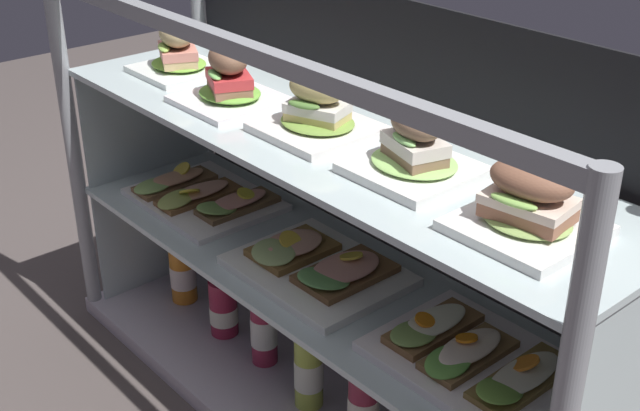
% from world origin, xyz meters
% --- Properties ---
extents(case_base_deck, '(1.41, 0.42, 0.04)m').
position_xyz_m(case_base_deck, '(0.00, 0.00, 0.02)').
color(case_base_deck, '#BBB2BE').
rests_on(case_base_deck, ground).
extents(case_frame, '(1.41, 0.42, 0.89)m').
position_xyz_m(case_frame, '(0.00, 0.11, 0.49)').
color(case_frame, gray).
rests_on(case_frame, ground).
extents(riser_lower_tier, '(1.34, 0.34, 0.31)m').
position_xyz_m(riser_lower_tier, '(0.00, 0.00, 0.20)').
color(riser_lower_tier, silver).
rests_on(riser_lower_tier, case_base_deck).
extents(shelf_lower_glass, '(1.36, 0.36, 0.01)m').
position_xyz_m(shelf_lower_glass, '(0.00, 0.00, 0.36)').
color(shelf_lower_glass, silver).
rests_on(shelf_lower_glass, riser_lower_tier).
extents(riser_upper_tier, '(1.34, 0.34, 0.29)m').
position_xyz_m(riser_upper_tier, '(0.00, 0.00, 0.51)').
color(riser_upper_tier, silver).
rests_on(riser_upper_tier, shelf_lower_glass).
extents(shelf_upper_glass, '(1.36, 0.36, 0.01)m').
position_xyz_m(shelf_upper_glass, '(0.00, 0.00, 0.66)').
color(shelf_upper_glass, silver).
rests_on(shelf_upper_glass, riser_upper_tier).
extents(plated_roll_sandwich_center, '(0.18, 0.18, 0.12)m').
position_xyz_m(plated_roll_sandwich_center, '(-0.49, -0.00, 0.71)').
color(plated_roll_sandwich_center, white).
rests_on(plated_roll_sandwich_center, shelf_upper_glass).
extents(plated_roll_sandwich_near_right_corner, '(0.20, 0.20, 0.13)m').
position_xyz_m(plated_roll_sandwich_near_right_corner, '(-0.25, -0.03, 0.71)').
color(plated_roll_sandwich_near_right_corner, white).
rests_on(plated_roll_sandwich_near_right_corner, shelf_upper_glass).
extents(plated_roll_sandwich_mid_right, '(0.20, 0.20, 0.12)m').
position_xyz_m(plated_roll_sandwich_mid_right, '(-0.01, -0.00, 0.71)').
color(plated_roll_sandwich_mid_right, white).
rests_on(plated_roll_sandwich_mid_right, shelf_upper_glass).
extents(plated_roll_sandwich_far_right, '(0.19, 0.19, 0.12)m').
position_xyz_m(plated_roll_sandwich_far_right, '(0.24, 0.00, 0.71)').
color(plated_roll_sandwich_far_right, white).
rests_on(plated_roll_sandwich_far_right, shelf_upper_glass).
extents(plated_roll_sandwich_near_left_corner, '(0.19, 0.19, 0.11)m').
position_xyz_m(plated_roll_sandwich_near_left_corner, '(0.49, -0.02, 0.71)').
color(plated_roll_sandwich_near_left_corner, white).
rests_on(plated_roll_sandwich_near_left_corner, shelf_upper_glass).
extents(open_sandwich_tray_far_right, '(0.34, 0.26, 0.06)m').
position_xyz_m(open_sandwich_tray_far_right, '(-0.42, -0.01, 0.38)').
color(open_sandwich_tray_far_right, white).
rests_on(open_sandwich_tray_far_right, shelf_lower_glass).
extents(open_sandwich_tray_mid_left, '(0.34, 0.26, 0.07)m').
position_xyz_m(open_sandwich_tray_mid_left, '(0.00, -0.01, 0.39)').
color(open_sandwich_tray_mid_left, white).
rests_on(open_sandwich_tray_mid_left, shelf_lower_glass).
extents(open_sandwich_tray_mid_right, '(0.34, 0.26, 0.06)m').
position_xyz_m(open_sandwich_tray_mid_right, '(0.40, -0.00, 0.38)').
color(open_sandwich_tray_mid_right, white).
rests_on(open_sandwich_tray_mid_right, shelf_lower_glass).
extents(juice_bottle_front_right_end, '(0.07, 0.07, 0.21)m').
position_xyz_m(juice_bottle_front_right_end, '(-0.53, -0.01, 0.12)').
color(juice_bottle_front_right_end, orange).
rests_on(juice_bottle_front_right_end, case_base_deck).
extents(juice_bottle_front_left_end, '(0.07, 0.07, 0.21)m').
position_xyz_m(juice_bottle_front_left_end, '(-0.34, -0.02, 0.12)').
color(juice_bottle_front_left_end, '#A12440').
rests_on(juice_bottle_front_left_end, case_base_deck).
extents(juice_bottle_back_left, '(0.06, 0.06, 0.25)m').
position_xyz_m(juice_bottle_back_left, '(-0.18, -0.01, 0.14)').
color(juice_bottle_back_left, '#9F2744').
rests_on(juice_bottle_back_left, case_base_deck).
extents(juice_bottle_front_second, '(0.06, 0.06, 0.25)m').
position_xyz_m(juice_bottle_front_second, '(-0.00, -0.03, 0.14)').
color(juice_bottle_front_second, '#B5CE4B').
rests_on(juice_bottle_front_second, case_base_deck).
extents(juice_bottle_near_post, '(0.06, 0.06, 0.26)m').
position_xyz_m(juice_bottle_near_post, '(0.17, -0.03, 0.14)').
color(juice_bottle_near_post, '#972C43').
rests_on(juice_bottle_near_post, case_base_deck).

